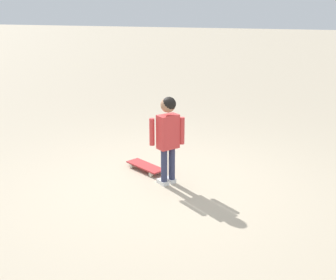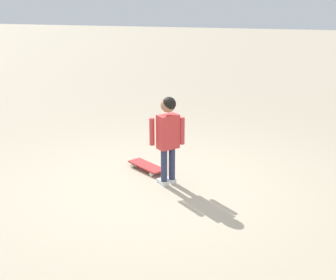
{
  "view_description": "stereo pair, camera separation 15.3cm",
  "coord_description": "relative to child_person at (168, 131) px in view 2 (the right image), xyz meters",
  "views": [
    {
      "loc": [
        -4.65,
        -1.07,
        2.17
      ],
      "look_at": [
        0.13,
        0.01,
        0.55
      ],
      "focal_mm": 47.87,
      "sensor_mm": 36.0,
      "label": 1
    },
    {
      "loc": [
        -4.62,
        -1.22,
        2.17
      ],
      "look_at": [
        0.13,
        0.01,
        0.55
      ],
      "focal_mm": 47.87,
      "sensor_mm": 36.0,
      "label": 2
    }
  ],
  "objects": [
    {
      "name": "skateboard",
      "position": [
        0.34,
        0.37,
        -0.6
      ],
      "size": [
        0.48,
        0.57,
        0.07
      ],
      "color": "#B22D2D",
      "rests_on": "ground"
    },
    {
      "name": "child_person",
      "position": [
        0.0,
        0.0,
        0.0
      ],
      "size": [
        0.28,
        0.39,
        1.06
      ],
      "color": "#2D3351",
      "rests_on": "ground"
    },
    {
      "name": "ground_plane",
      "position": [
        -0.13,
        -0.01,
        -0.66
      ],
      "size": [
        50.0,
        50.0,
        0.0
      ],
      "primitive_type": "plane",
      "color": "tan"
    }
  ]
}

